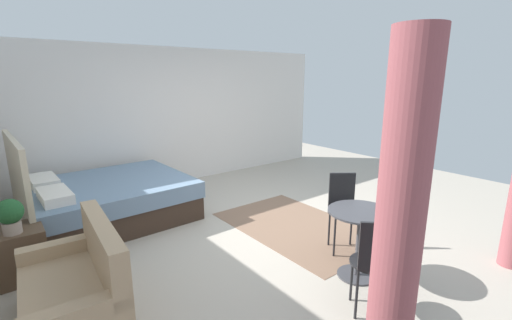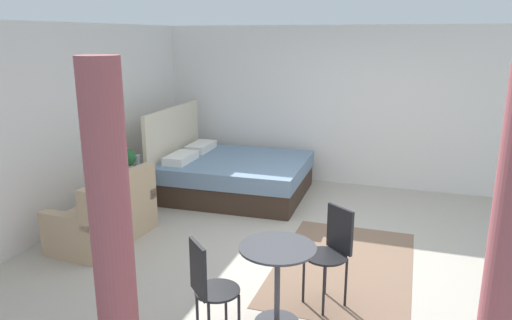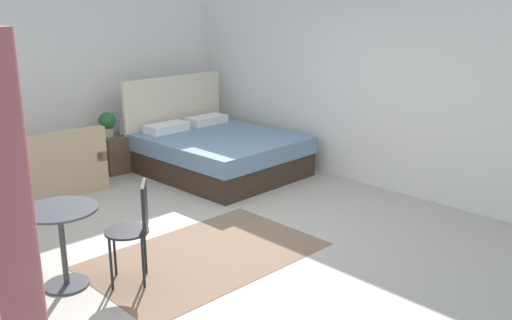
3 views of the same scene
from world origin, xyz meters
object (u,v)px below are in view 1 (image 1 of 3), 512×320
at_px(potted_plant, 10,214).
at_px(cafe_chair_near_window, 343,204).
at_px(bed, 105,199).
at_px(vase, 14,215).
at_px(nightstand, 21,253).
at_px(couch, 77,292).
at_px(balcony_table, 359,231).
at_px(cafe_chair_near_couch, 374,259).

relative_size(potted_plant, cafe_chair_near_window, 0.38).
xyz_separation_m(bed, vase, (-0.89, 1.11, 0.33)).
bearing_deg(bed, vase, 128.79).
distance_m(nightstand, cafe_chair_near_window, 3.54).
distance_m(couch, vase, 1.34).
relative_size(balcony_table, cafe_chair_near_window, 0.79).
height_order(bed, nightstand, bed).
bearing_deg(potted_plant, balcony_table, -126.22).
bearing_deg(cafe_chair_near_window, balcony_table, 143.32).
relative_size(potted_plant, balcony_table, 0.48).
xyz_separation_m(cafe_chair_near_window, cafe_chair_near_couch, (-0.96, 0.81, -0.02)).
distance_m(vase, cafe_chair_near_window, 3.59).
height_order(nightstand, potted_plant, potted_plant).
bearing_deg(vase, cafe_chair_near_window, -119.25).
bearing_deg(nightstand, bed, -47.51).
bearing_deg(vase, nightstand, -177.82).
bearing_deg(nightstand, potted_plant, 159.95).
height_order(bed, potted_plant, bed).
distance_m(bed, vase, 1.46).
bearing_deg(nightstand, balcony_table, -127.90).
bearing_deg(cafe_chair_near_couch, vase, 40.51).
bearing_deg(potted_plant, nightstand, -20.05).
bearing_deg(vase, couch, -165.87).
xyz_separation_m(couch, potted_plant, (1.03, 0.35, 0.45)).
distance_m(vase, balcony_table, 3.57).
bearing_deg(potted_plant, cafe_chair_near_couch, -136.69).
bearing_deg(couch, potted_plant, 18.61).
bearing_deg(cafe_chair_near_couch, cafe_chair_near_window, -40.23).
distance_m(bed, nightstand, 1.49).
xyz_separation_m(couch, nightstand, (1.13, 0.31, -0.02)).
height_order(potted_plant, cafe_chair_near_window, cafe_chair_near_window).
relative_size(potted_plant, vase, 1.61).
relative_size(vase, balcony_table, 0.30).
height_order(bed, cafe_chair_near_couch, bed).
relative_size(cafe_chair_near_window, cafe_chair_near_couch, 1.01).
relative_size(bed, cafe_chair_near_couch, 2.42).
bearing_deg(bed, balcony_table, -152.35).
height_order(bed, balcony_table, bed).
xyz_separation_m(vase, balcony_table, (-2.26, -2.76, -0.14)).
height_order(vase, balcony_table, vase).
distance_m(vase, cafe_chair_near_couch, 3.57).
bearing_deg(balcony_table, bed, 27.65).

